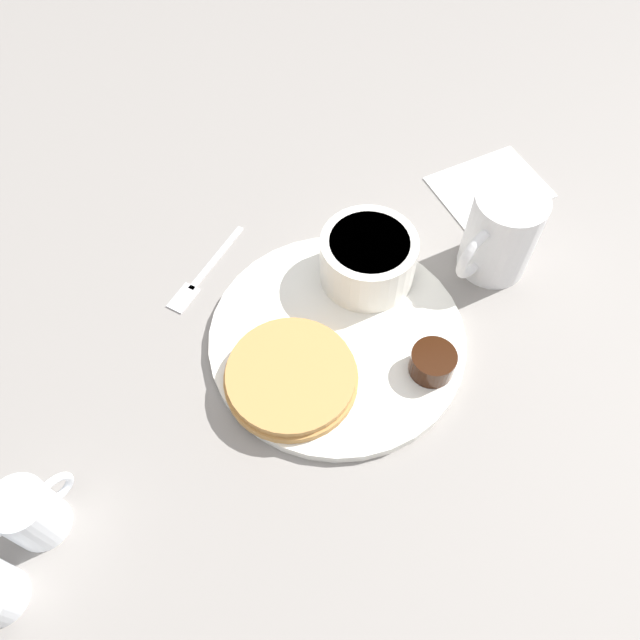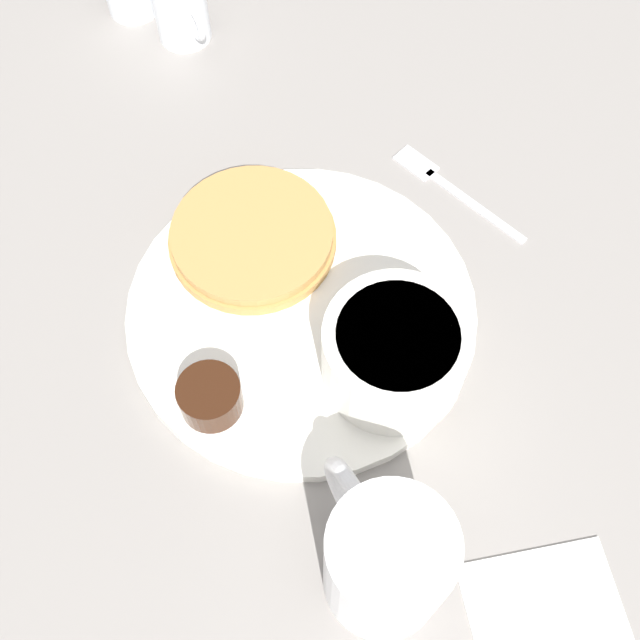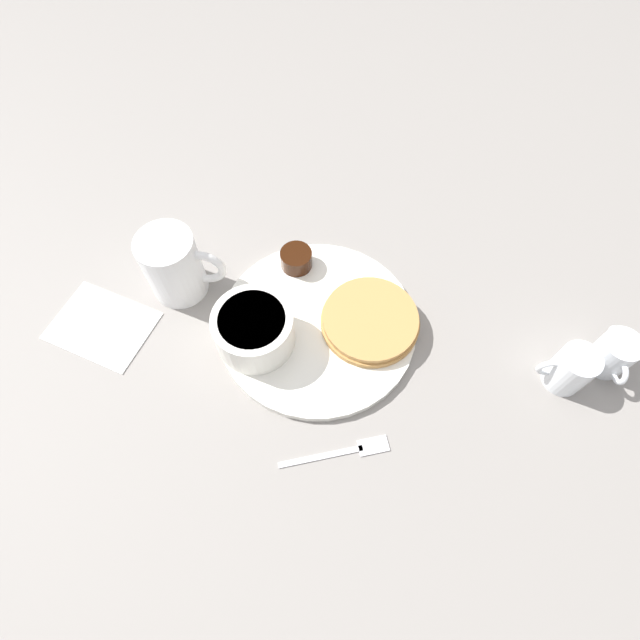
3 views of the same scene
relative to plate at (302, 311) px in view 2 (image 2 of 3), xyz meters
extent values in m
plane|color=gray|center=(0.00, 0.00, -0.01)|extent=(4.00, 4.00, 0.00)
cylinder|color=white|center=(0.00, 0.00, 0.00)|extent=(0.27, 0.27, 0.01)
cylinder|color=#B78447|center=(-0.06, -0.04, 0.01)|extent=(0.13, 0.13, 0.01)
cylinder|color=#B78447|center=(-0.06, -0.04, 0.02)|extent=(0.13, 0.13, 0.01)
cylinder|color=white|center=(0.05, 0.07, 0.04)|extent=(0.10, 0.10, 0.06)
cylinder|color=white|center=(0.05, 0.07, 0.06)|extent=(0.09, 0.09, 0.01)
cylinder|color=black|center=(0.09, -0.06, 0.02)|extent=(0.05, 0.05, 0.03)
cylinder|color=white|center=(0.07, 0.08, 0.02)|extent=(0.04, 0.04, 0.02)
sphere|color=white|center=(0.07, 0.08, 0.03)|extent=(0.02, 0.02, 0.02)
cylinder|color=white|center=(0.20, 0.07, 0.05)|extent=(0.08, 0.08, 0.10)
torus|color=white|center=(0.16, 0.05, 0.05)|extent=(0.06, 0.05, 0.07)
cylinder|color=white|center=(-0.30, -0.14, 0.03)|extent=(0.05, 0.05, 0.07)
torus|color=white|center=(-0.27, -0.13, 0.03)|extent=(0.03, 0.03, 0.04)
cube|color=silver|center=(-0.12, 0.14, 0.00)|extent=(0.07, 0.09, 0.00)
cube|color=silver|center=(-0.16, 0.08, 0.00)|extent=(0.04, 0.04, 0.00)
camera|label=1|loc=(-0.08, -0.33, 0.56)|focal=35.00mm
camera|label=2|loc=(0.30, 0.04, 0.55)|focal=45.00mm
camera|label=3|loc=(-0.21, 0.25, 0.60)|focal=28.00mm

